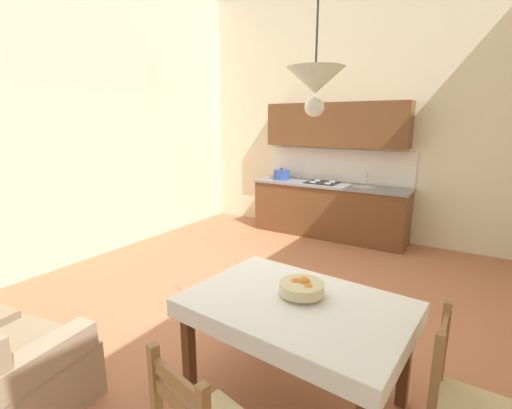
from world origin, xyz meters
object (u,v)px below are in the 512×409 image
dining_table (296,318)px  fruit_bowl (302,288)px  kitchen_cabinetry (330,186)px  dining_chair_window_side (464,409)px  pendant_lamp (315,82)px

dining_table → fruit_bowl: fruit_bowl is taller
kitchen_cabinetry → dining_chair_window_side: bearing=-59.9°
dining_table → pendant_lamp: 1.48m
dining_chair_window_side → pendant_lamp: size_ratio=1.16×
dining_chair_window_side → kitchen_cabinetry: bearing=120.1°
kitchen_cabinetry → dining_table: kitchen_cabinetry is taller
pendant_lamp → fruit_bowl: bearing=128.9°
dining_table → pendant_lamp: pendant_lamp is taller
dining_chair_window_side → fruit_bowl: bearing=172.2°
dining_table → dining_chair_window_side: dining_chair_window_side is taller
fruit_bowl → pendant_lamp: (0.10, -0.12, 1.29)m
dining_chair_window_side → fruit_bowl: 1.07m
kitchen_cabinetry → dining_table: 3.90m
kitchen_cabinetry → dining_table: (1.19, -3.71, -0.22)m
fruit_bowl → pendant_lamp: pendant_lamp is taller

